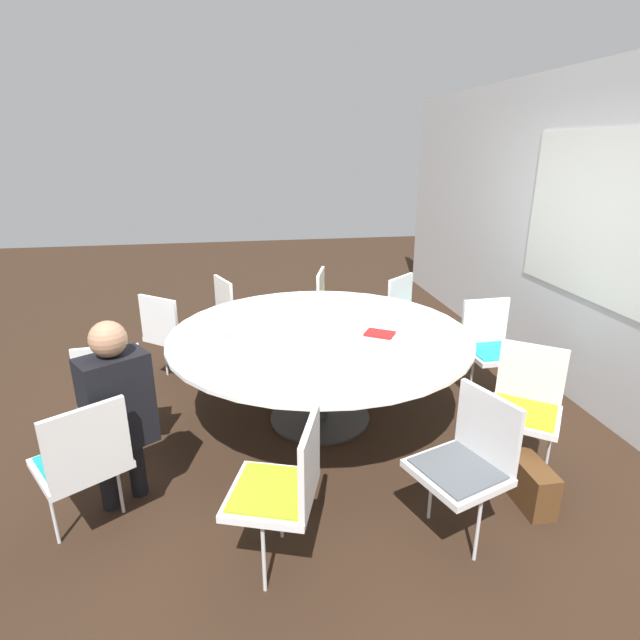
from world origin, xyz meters
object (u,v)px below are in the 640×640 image
at_px(chair_8, 171,331).
at_px(chair_5, 410,312).
at_px(chair_6, 333,303).
at_px(chair_7, 237,311).
at_px(chair_4, 491,342).
at_px(laptop, 237,352).
at_px(chair_3, 526,400).
at_px(person_0, 117,404).
at_px(chair_1, 285,483).
at_px(chair_0, 83,457).
at_px(chair_2, 468,457).
at_px(chair_9, 114,386).
at_px(handbag, 531,484).
at_px(spiral_notebook, 380,334).

bearing_deg(chair_8, chair_5, 42.04).
relative_size(chair_6, chair_7, 1.00).
bearing_deg(chair_4, laptop, 11.93).
distance_m(chair_4, chair_8, 2.80).
height_order(chair_3, person_0, person_0).
bearing_deg(chair_8, chair_1, -32.70).
relative_size(chair_0, chair_2, 1.00).
xyz_separation_m(chair_8, chair_9, (1.06, -0.27, 0.00)).
bearing_deg(chair_3, chair_4, -67.47).
bearing_deg(chair_3, chair_9, 23.65).
height_order(chair_2, chair_3, same).
distance_m(chair_1, person_0, 1.08).
distance_m(chair_2, chair_3, 0.84).
relative_size(chair_4, chair_5, 1.00).
bearing_deg(chair_3, chair_1, 56.88).
bearing_deg(chair_9, handbag, -26.39).
distance_m(chair_3, chair_6, 2.45).
xyz_separation_m(chair_3, chair_4, (-0.98, 0.26, 0.00)).
height_order(chair_4, chair_9, same).
height_order(chair_0, chair_7, same).
bearing_deg(chair_8, chair_6, 58.13).
distance_m(chair_1, chair_9, 1.63).
xyz_separation_m(chair_2, chair_8, (-2.25, -1.78, 0.00)).
bearing_deg(chair_2, chair_9, 39.99).
bearing_deg(laptop, chair_5, -83.37).
height_order(chair_6, spiral_notebook, chair_6).
distance_m(chair_2, chair_8, 2.87).
relative_size(chair_2, chair_9, 1.00).
xyz_separation_m(spiral_notebook, handbag, (1.09, 0.66, -0.61)).
xyz_separation_m(chair_6, person_0, (2.28, -1.68, 0.20)).
bearing_deg(chair_0, chair_9, 58.07).
bearing_deg(chair_1, chair_6, 3.43).
height_order(chair_0, person_0, person_0).
distance_m(chair_7, laptop, 1.79).
xyz_separation_m(chair_0, chair_1, (0.39, 1.04, 0.00)).
height_order(chair_4, chair_5, same).
height_order(chair_7, spiral_notebook, chair_7).
distance_m(chair_9, person_0, 0.70).
bearing_deg(chair_6, chair_1, 1.77).
height_order(chair_6, laptop, laptop).
xyz_separation_m(chair_4, chair_7, (-1.22, -2.11, 0.00)).
xyz_separation_m(chair_1, chair_9, (-1.24, -1.06, 0.00)).
xyz_separation_m(chair_8, laptop, (1.28, 0.59, 0.29)).
relative_size(chair_5, laptop, 2.22).
relative_size(chair_5, chair_7, 1.00).
bearing_deg(person_0, chair_0, -161.01).
bearing_deg(person_0, chair_3, -33.58).
distance_m(chair_0, chair_5, 3.27).
bearing_deg(handbag, spiral_notebook, -148.70).
bearing_deg(chair_4, chair_1, 36.95).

